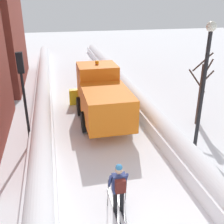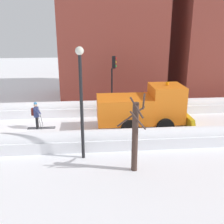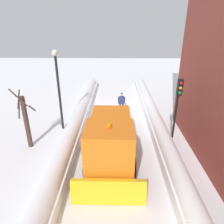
# 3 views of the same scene
# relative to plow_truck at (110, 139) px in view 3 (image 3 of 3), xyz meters

# --- Properties ---
(ground_plane) EXTENTS (80.00, 80.00, 0.00)m
(ground_plane) POSITION_rel_plow_truck_xyz_m (-0.35, 2.55, -1.48)
(ground_plane) COLOR white
(snowbank_left) EXTENTS (1.10, 36.00, 1.10)m
(snowbank_left) POSITION_rel_plow_truck_xyz_m (-3.24, 2.55, -0.98)
(snowbank_left) COLOR white
(snowbank_left) RESTS_ON ground
(snowbank_right) EXTENTS (1.10, 36.00, 1.08)m
(snowbank_right) POSITION_rel_plow_truck_xyz_m (2.54, 2.55, -1.00)
(snowbank_right) COLOR white
(snowbank_right) RESTS_ON ground
(plow_truck) EXTENTS (3.20, 5.98, 3.12)m
(plow_truck) POSITION_rel_plow_truck_xyz_m (0.00, 0.00, 0.00)
(plow_truck) COLOR orange
(plow_truck) RESTS_ON ground
(skier) EXTENTS (0.62, 1.80, 1.81)m
(skier) POSITION_rel_plow_truck_xyz_m (-0.79, -6.97, -0.48)
(skier) COLOR black
(skier) RESTS_ON ground
(traffic_light_pole) EXTENTS (0.28, 0.42, 4.31)m
(traffic_light_pole) POSITION_rel_plow_truck_xyz_m (-3.82, -1.65, 1.55)
(traffic_light_pole) COLOR black
(traffic_light_pole) RESTS_ON ground
(street_lamp) EXTENTS (0.40, 0.40, 5.60)m
(street_lamp) POSITION_rel_plow_truck_xyz_m (3.59, -3.91, 2.04)
(street_lamp) COLOR black
(street_lamp) RESTS_ON ground
(bare_tree_near) EXTENTS (1.16, 1.32, 3.86)m
(bare_tree_near) POSITION_rel_plow_truck_xyz_m (5.05, -1.51, 0.32)
(bare_tree_near) COLOR #44312A
(bare_tree_near) RESTS_ON ground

